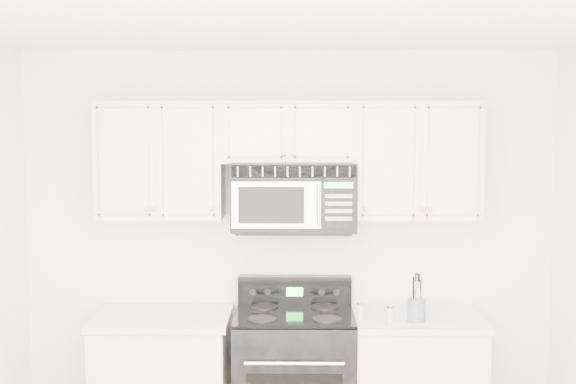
{
  "coord_description": "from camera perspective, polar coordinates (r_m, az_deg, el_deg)",
  "views": [
    {
      "loc": [
        0.05,
        -3.53,
        2.19
      ],
      "look_at": [
        0.0,
        1.3,
        1.72
      ],
      "focal_mm": 50.0,
      "sensor_mm": 36.0,
      "label": 1
    }
  ],
  "objects": [
    {
      "name": "utensil_crock",
      "position": [
        5.02,
        9.13,
        -8.26
      ],
      "size": [
        0.11,
        0.11,
        0.3
      ],
      "color": "slate",
      "rests_on": "base_cabinet_right"
    },
    {
      "name": "microwave",
      "position": [
        5.11,
        0.41,
        -0.29
      ],
      "size": [
        0.79,
        0.44,
        0.43
      ],
      "color": "black",
      "rests_on": "ground"
    },
    {
      "name": "room",
      "position": [
        3.64,
        -0.22,
        -8.54
      ],
      "size": [
        3.51,
        3.51,
        2.61
      ],
      "color": "olive",
      "rests_on": "ground"
    },
    {
      "name": "shaker_salt",
      "position": [
        5.04,
        5.19,
        -8.4
      ],
      "size": [
        0.04,
        0.04,
        0.11
      ],
      "color": "silver",
      "rests_on": "base_cabinet_right"
    },
    {
      "name": "range",
      "position": [
        5.25,
        0.46,
        -13.38
      ],
      "size": [
        0.75,
        0.68,
        1.12
      ],
      "color": "black",
      "rests_on": "ground"
    },
    {
      "name": "upper_cabinets",
      "position": [
        5.12,
        0.03,
        2.72
      ],
      "size": [
        2.44,
        0.37,
        0.75
      ],
      "color": "beige",
      "rests_on": "ground"
    },
    {
      "name": "shaker_pepper",
      "position": [
        5.0,
        7.28,
        -8.56
      ],
      "size": [
        0.04,
        0.04,
        0.1
      ],
      "color": "silver",
      "rests_on": "base_cabinet_right"
    }
  ]
}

